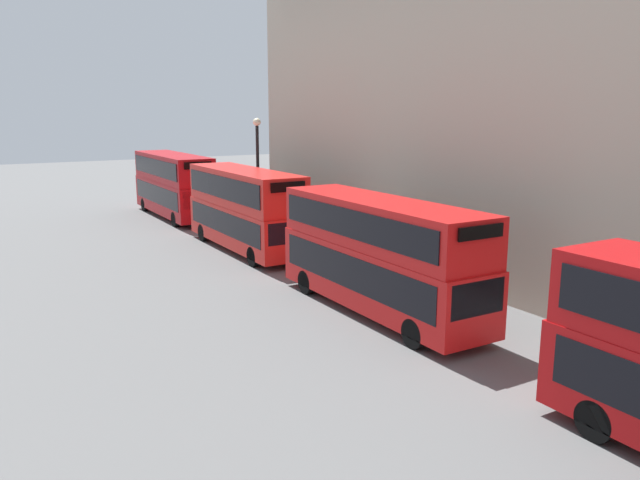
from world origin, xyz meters
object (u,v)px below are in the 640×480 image
(bus_third_in_queue, at_px, (245,206))
(pedestrian, at_px, (227,211))
(bus_second_in_queue, at_px, (379,251))
(bus_trailing, at_px, (173,183))

(bus_third_in_queue, bearing_deg, pedestrian, 74.50)
(bus_second_in_queue, height_order, bus_trailing, bus_trailing)
(bus_trailing, xyz_separation_m, pedestrian, (2.27, -4.27, -1.64))
(bus_second_in_queue, distance_m, pedestrian, 20.73)
(pedestrian, bearing_deg, bus_trailing, 118.00)
(bus_second_in_queue, bearing_deg, pedestrian, 83.69)
(bus_trailing, bearing_deg, bus_second_in_queue, -90.00)
(bus_second_in_queue, bearing_deg, bus_trailing, 90.00)
(bus_trailing, relative_size, pedestrian, 6.00)
(pedestrian, bearing_deg, bus_second_in_queue, -96.31)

